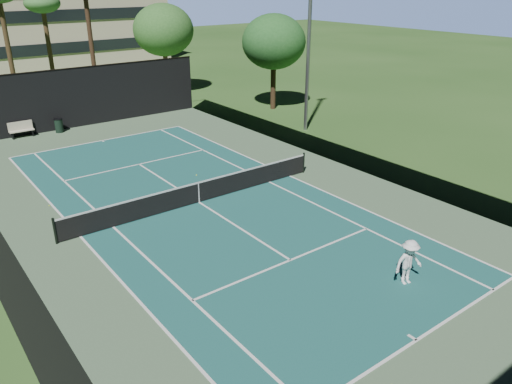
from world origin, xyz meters
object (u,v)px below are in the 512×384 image
at_px(tennis_net, 199,191).
at_px(park_bench, 21,129).
at_px(trash_bin, 59,125).
at_px(tennis_ball_c, 196,175).
at_px(tennis_ball_b, 127,208).
at_px(player, 409,262).
at_px(tennis_ball_d, 49,206).

bearing_deg(tennis_net, park_bench, 103.59).
distance_m(park_bench, trash_bin, 2.31).
bearing_deg(trash_bin, tennis_ball_c, -75.62).
relative_size(tennis_ball_b, tennis_ball_c, 0.93).
xyz_separation_m(player, tennis_ball_c, (-0.52, 12.87, -0.77)).
bearing_deg(player, park_bench, 116.41).
bearing_deg(tennis_net, trash_bin, 95.67).
xyz_separation_m(tennis_ball_b, tennis_ball_d, (-2.70, 2.38, -0.00)).
bearing_deg(tennis_ball_c, tennis_ball_d, 174.13).
relative_size(tennis_net, tennis_ball_d, 205.62).
distance_m(player, tennis_ball_c, 12.90).
xyz_separation_m(tennis_ball_d, park_bench, (1.80, 12.00, 0.52)).
relative_size(player, trash_bin, 1.71).
relative_size(tennis_ball_b, trash_bin, 0.07).
bearing_deg(park_bench, tennis_ball_c, -66.82).
bearing_deg(tennis_ball_b, tennis_net, -25.24).
bearing_deg(tennis_ball_b, tennis_ball_d, 138.57).
xyz_separation_m(tennis_net, trash_bin, (-1.53, 15.41, -0.08)).
height_order(tennis_ball_b, trash_bin, trash_bin).
height_order(tennis_ball_d, park_bench, park_bench).
distance_m(tennis_ball_b, park_bench, 14.42).
xyz_separation_m(tennis_ball_c, tennis_ball_d, (-7.26, 0.75, -0.00)).
bearing_deg(park_bench, tennis_net, -76.41).
distance_m(tennis_net, park_bench, 16.21).
xyz_separation_m(player, tennis_ball_b, (-5.08, 11.23, -0.77)).
relative_size(tennis_ball_d, trash_bin, 0.07).
xyz_separation_m(player, trash_bin, (-3.70, 25.26, -0.33)).
distance_m(tennis_ball_b, trash_bin, 14.11).
height_order(tennis_ball_b, tennis_ball_c, tennis_ball_c).
bearing_deg(tennis_ball_c, tennis_ball_b, -160.24).
height_order(tennis_net, trash_bin, tennis_net).
relative_size(player, tennis_ball_b, 24.12).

